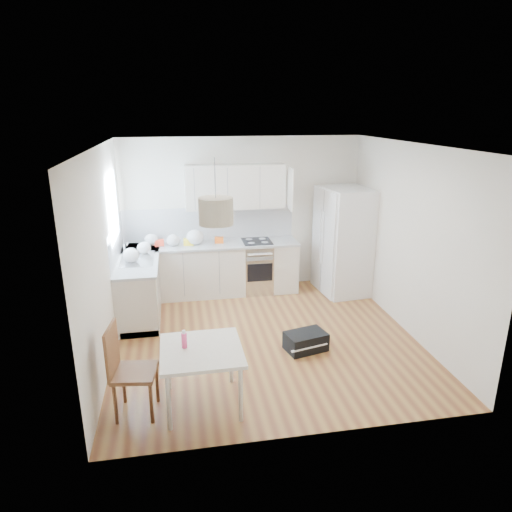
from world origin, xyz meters
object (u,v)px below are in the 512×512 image
at_px(dining_table, 202,355).
at_px(dining_chair, 135,370).
at_px(refrigerator, 345,241).
at_px(gym_bag, 306,341).

xyz_separation_m(dining_table, dining_chair, (-0.70, -0.02, -0.10)).
height_order(refrigerator, dining_table, refrigerator).
bearing_deg(gym_bag, dining_chair, -169.36).
height_order(refrigerator, dining_chair, refrigerator).
distance_m(refrigerator, gym_bag, 2.45).
distance_m(refrigerator, dining_chair, 4.51).
xyz_separation_m(dining_chair, gym_bag, (2.16, 0.99, -0.39)).
bearing_deg(refrigerator, dining_table, -138.50).
xyz_separation_m(dining_table, gym_bag, (1.46, 0.97, -0.49)).
relative_size(dining_table, gym_bag, 1.64).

